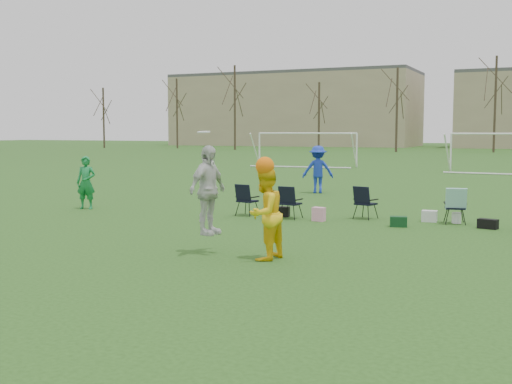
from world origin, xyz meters
The scene contains 7 objects.
ground centered at (0.00, 0.00, 0.00)m, with size 260.00×260.00×0.00m, color #244916.
fielder_green_near centered at (-7.84, 6.88, 0.88)m, with size 0.64×0.42×1.75m, color #167C3A.
fielder_blue centered at (-2.65, 15.21, 0.98)m, with size 1.27×0.73×1.96m, color #1834B6.
center_contest centered at (0.34, 1.67, 1.13)m, with size 2.07×1.15×2.58m.
sideline_setup centered at (2.47, 7.85, 0.57)m, with size 8.83×1.79×1.96m.
goal_left centered at (-10.00, 34.00, 1.92)m, with size 7.39×0.76×2.46m.
tree_line centered at (0.24, 69.85, 5.09)m, with size 110.28×3.28×11.40m.
Camera 1 is at (6.04, -9.98, 2.58)m, focal length 45.00 mm.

